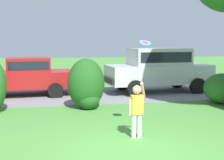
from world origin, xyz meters
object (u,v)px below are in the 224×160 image
parked_suv (159,68)px  child_thrower (137,107)px  parked_sedan (23,75)px  frisbee (145,43)px

parked_suv → child_thrower: 6.83m
parked_sedan → frisbee: 6.96m
parked_sedan → parked_suv: 5.75m
frisbee → child_thrower: bearing=-124.9°
parked_suv → child_thrower: (-2.63, -6.29, -0.36)m
parked_sedan → parked_suv: size_ratio=0.94×
parked_suv → child_thrower: size_ratio=3.76×
parked_sedan → frisbee: (3.41, -5.92, 1.31)m
parked_sedan → frisbee: frisbee is taller
child_thrower → parked_sedan: bearing=116.1°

